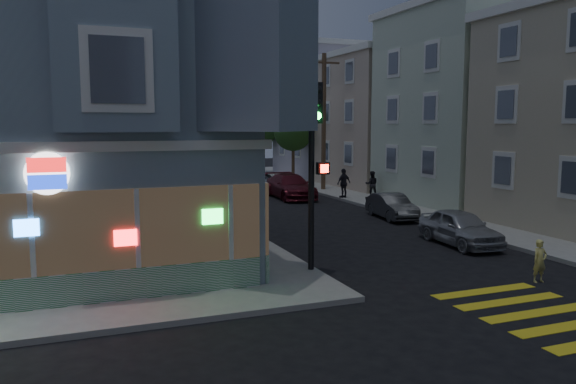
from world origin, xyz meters
TOP-DOWN VIEW (x-y plane):
  - ground at (0.00, 0.00)m, footprint 120.00×120.00m
  - sidewalk_ne at (23.00, 23.00)m, footprint 24.00×42.00m
  - row_house_b at (19.50, 16.00)m, footprint 12.00×8.60m
  - row_house_c at (19.50, 25.00)m, footprint 12.00×8.60m
  - row_house_d at (19.50, 34.00)m, footprint 12.00×8.60m
  - utility_pole at (12.00, 24.00)m, footprint 2.20×0.30m
  - street_tree_near at (12.20, 30.00)m, footprint 3.00×3.00m
  - street_tree_far at (12.20, 38.00)m, footprint 3.00×3.00m
  - running_child at (8.58, 1.80)m, footprint 0.47×0.32m
  - pedestrian_a at (13.00, 19.22)m, footprint 0.93×0.84m
  - pedestrian_b at (11.30, 19.57)m, footprint 1.10×0.72m
  - parked_car_a at (9.66, 6.72)m, footprint 1.88×4.06m
  - parked_car_b at (10.44, 12.79)m, footprint 1.70×3.78m
  - parked_car_c at (8.60, 21.43)m, footprint 2.23×5.15m
  - parked_car_d at (8.60, 26.63)m, footprint 2.35×4.38m
  - traffic_signal at (2.82, 4.86)m, footprint 0.66×0.63m
  - fire_hydrant at (11.95, 14.88)m, footprint 0.43×0.25m

SIDE VIEW (x-z plane):
  - ground at x=0.00m, z-range 0.00..0.00m
  - sidewalk_ne at x=23.00m, z-range 0.00..0.15m
  - fire_hydrant at x=11.95m, z-range 0.17..0.91m
  - parked_car_d at x=8.60m, z-range 0.00..1.17m
  - parked_car_b at x=10.44m, z-range 0.00..1.20m
  - running_child at x=8.58m, z-range 0.00..1.25m
  - parked_car_a at x=9.66m, z-range 0.00..1.35m
  - parked_car_c at x=8.60m, z-range 0.00..1.47m
  - pedestrian_a at x=13.00m, z-range 0.15..1.71m
  - pedestrian_b at x=11.30m, z-range 0.15..1.89m
  - street_tree_near at x=12.20m, z-range 1.29..6.59m
  - street_tree_far at x=12.20m, z-range 1.29..6.59m
  - traffic_signal at x=2.82m, z-range 1.14..6.75m
  - row_house_c at x=19.50m, z-range 0.15..9.15m
  - utility_pole at x=12.00m, z-range 0.30..9.30m
  - row_house_b at x=19.50m, z-range 0.15..10.65m
  - row_house_d at x=19.50m, z-range 0.15..10.65m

